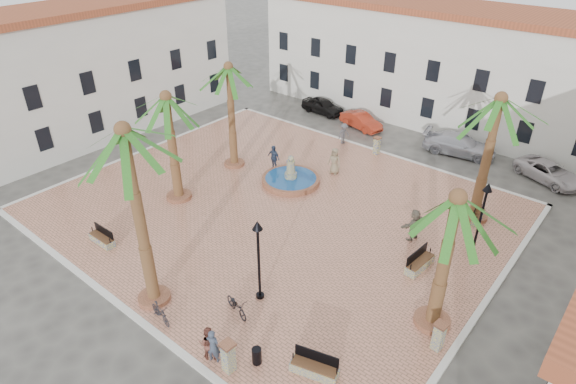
{
  "coord_description": "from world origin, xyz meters",
  "views": [
    {
      "loc": [
        16.49,
        -18.8,
        16.09
      ],
      "look_at": [
        1.0,
        0.0,
        1.6
      ],
      "focal_mm": 30.0,
      "sensor_mm": 36.0,
      "label": 1
    }
  ],
  "objects_px": {
    "bollard_n": "(377,145)",
    "cyclist_a": "(213,346)",
    "palm_e": "(454,216)",
    "pedestrian_fountain_b": "(274,158)",
    "bicycle_a": "(237,305)",
    "bench_s": "(102,239)",
    "bollard_se": "(228,357)",
    "palm_ne": "(497,114)",
    "bench_ne": "(478,216)",
    "bicycle_b": "(160,313)",
    "pedestrian_fountain_a": "(335,161)",
    "bench_se": "(315,368)",
    "bollard_e": "(439,336)",
    "palm_sw": "(167,110)",
    "litter_bin": "(257,356)",
    "lamppost_s": "(258,247)",
    "car_white": "(549,172)",
    "lamppost_e": "(483,208)",
    "palm_s": "(127,150)",
    "bench_e": "(420,263)",
    "car_red": "(361,121)",
    "palm_nw": "(229,78)",
    "car_silver": "(459,144)",
    "pedestrian_north": "(344,134)",
    "cyclist_b": "(208,343)",
    "car_black": "(323,106)",
    "fountain": "(291,179)",
    "pedestrian_east": "(414,225)"
  },
  "relations": [
    {
      "from": "lamppost_s",
      "to": "bicycle_a",
      "type": "distance_m",
      "value": 2.89
    },
    {
      "from": "palm_e",
      "to": "car_white",
      "type": "relative_size",
      "value": 1.51
    },
    {
      "from": "palm_e",
      "to": "cyclist_b",
      "type": "xyz_separation_m",
      "value": [
        -6.24,
        -7.58,
        -4.9
      ]
    },
    {
      "from": "bench_ne",
      "to": "pedestrian_fountain_b",
      "type": "bearing_deg",
      "value": 90.98
    },
    {
      "from": "lamppost_s",
      "to": "pedestrian_east",
      "type": "bearing_deg",
      "value": 68.99
    },
    {
      "from": "bicycle_b",
      "to": "pedestrian_fountain_a",
      "type": "height_order",
      "value": "pedestrian_fountain_a"
    },
    {
      "from": "bollard_n",
      "to": "pedestrian_north",
      "type": "distance_m",
      "value": 2.94
    },
    {
      "from": "palm_e",
      "to": "car_red",
      "type": "xyz_separation_m",
      "value": [
        -14.34,
        16.97,
        -5.2
      ]
    },
    {
      "from": "palm_ne",
      "to": "pedestrian_east",
      "type": "height_order",
      "value": "palm_ne"
    },
    {
      "from": "palm_nw",
      "to": "bench_se",
      "type": "xyz_separation_m",
      "value": [
        15.2,
        -10.76,
        -6.02
      ]
    },
    {
      "from": "bollard_se",
      "to": "bollard_n",
      "type": "distance_m",
      "value": 21.47
    },
    {
      "from": "pedestrian_fountain_b",
      "to": "pedestrian_north",
      "type": "bearing_deg",
      "value": 83.69
    },
    {
      "from": "bicycle_a",
      "to": "bicycle_b",
      "type": "xyz_separation_m",
      "value": [
        -2.28,
        -2.49,
        0.03
      ]
    },
    {
      "from": "palm_e",
      "to": "cyclist_a",
      "type": "bearing_deg",
      "value": -128.13
    },
    {
      "from": "pedestrian_fountain_a",
      "to": "lamppost_s",
      "type": "bearing_deg",
      "value": -75.35
    },
    {
      "from": "cyclist_a",
      "to": "lamppost_e",
      "type": "bearing_deg",
      "value": -136.3
    },
    {
      "from": "palm_e",
      "to": "bicycle_b",
      "type": "xyz_separation_m",
      "value": [
        -9.39,
        -7.58,
        -5.23
      ]
    },
    {
      "from": "palm_ne",
      "to": "pedestrian_fountain_a",
      "type": "height_order",
      "value": "palm_ne"
    },
    {
      "from": "bench_s",
      "to": "bollard_se",
      "type": "distance_m",
      "value": 11.54
    },
    {
      "from": "bench_se",
      "to": "car_black",
      "type": "bearing_deg",
      "value": 109.27
    },
    {
      "from": "bench_e",
      "to": "bollard_n",
      "type": "distance_m",
      "value": 13.23
    },
    {
      "from": "bench_ne",
      "to": "bollard_e",
      "type": "relative_size",
      "value": 1.28
    },
    {
      "from": "palm_ne",
      "to": "bench_ne",
      "type": "height_order",
      "value": "palm_ne"
    },
    {
      "from": "bench_ne",
      "to": "car_white",
      "type": "height_order",
      "value": "car_white"
    },
    {
      "from": "fountain",
      "to": "pedestrian_east",
      "type": "relative_size",
      "value": 2.07
    },
    {
      "from": "bench_s",
      "to": "bench_ne",
      "type": "xyz_separation_m",
      "value": [
        15.05,
        15.36,
        -0.01
      ]
    },
    {
      "from": "bench_se",
      "to": "bollard_e",
      "type": "distance_m",
      "value": 5.35
    },
    {
      "from": "bench_ne",
      "to": "palm_ne",
      "type": "bearing_deg",
      "value": 59.28
    },
    {
      "from": "car_silver",
      "to": "car_white",
      "type": "bearing_deg",
      "value": -101.46
    },
    {
      "from": "pedestrian_fountain_b",
      "to": "pedestrian_east",
      "type": "height_order",
      "value": "pedestrian_east"
    },
    {
      "from": "car_white",
      "to": "bench_ne",
      "type": "bearing_deg",
      "value": -169.94
    },
    {
      "from": "fountain",
      "to": "palm_s",
      "type": "xyz_separation_m",
      "value": [
        2.08,
        -12.72,
        7.49
      ]
    },
    {
      "from": "bench_ne",
      "to": "car_black",
      "type": "bearing_deg",
      "value": 53.26
    },
    {
      "from": "bollard_n",
      "to": "cyclist_a",
      "type": "distance_m",
      "value": 21.33
    },
    {
      "from": "palm_sw",
      "to": "litter_bin",
      "type": "relative_size",
      "value": 9.14
    },
    {
      "from": "palm_s",
      "to": "bicycle_b",
      "type": "height_order",
      "value": "palm_s"
    },
    {
      "from": "cyclist_a",
      "to": "cyclist_b",
      "type": "distance_m",
      "value": 0.3
    },
    {
      "from": "bench_ne",
      "to": "palm_s",
      "type": "bearing_deg",
      "value": 139.35
    },
    {
      "from": "fountain",
      "to": "palm_s",
      "type": "bearing_deg",
      "value": -80.71
    },
    {
      "from": "litter_bin",
      "to": "pedestrian_north",
      "type": "relative_size",
      "value": 0.47
    },
    {
      "from": "palm_sw",
      "to": "lamppost_s",
      "type": "relative_size",
      "value": 1.62
    },
    {
      "from": "lamppost_s",
      "to": "car_white",
      "type": "height_order",
      "value": "lamppost_s"
    },
    {
      "from": "bench_ne",
      "to": "pedestrian_north",
      "type": "bearing_deg",
      "value": 61.17
    },
    {
      "from": "bicycle_a",
      "to": "pedestrian_fountain_b",
      "type": "distance_m",
      "value": 13.98
    },
    {
      "from": "litter_bin",
      "to": "car_black",
      "type": "relative_size",
      "value": 0.19
    },
    {
      "from": "bench_e",
      "to": "car_red",
      "type": "xyz_separation_m",
      "value": [
        -12.18,
        13.87,
        0.2
      ]
    },
    {
      "from": "pedestrian_fountain_b",
      "to": "bicycle_a",
      "type": "bearing_deg",
      "value": -50.95
    },
    {
      "from": "bench_s",
      "to": "bicycle_b",
      "type": "distance_m",
      "value": 7.34
    },
    {
      "from": "pedestrian_fountain_b",
      "to": "car_silver",
      "type": "bearing_deg",
      "value": 55.96
    },
    {
      "from": "palm_sw",
      "to": "pedestrian_north",
      "type": "xyz_separation_m",
      "value": [
        3.5,
        13.45,
        -5.06
      ]
    }
  ]
}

